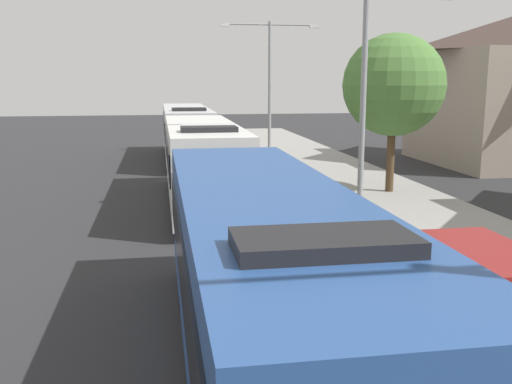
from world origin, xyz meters
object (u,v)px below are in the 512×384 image
at_px(streetlamp_far, 270,72).
at_px(roadside_tree, 394,85).
at_px(streetlamp_mid, 364,74).
at_px(white_suv, 482,300).
at_px(bus_second_in_line, 202,161).
at_px(bus_middle, 186,131).
at_px(bus_lead, 265,276).

distance_m(streetlamp_far, roadside_tree, 14.53).
bearing_deg(streetlamp_mid, white_suv, -98.93).
relative_size(bus_second_in_line, streetlamp_far, 1.31).
xyz_separation_m(white_suv, streetlamp_far, (1.70, 28.04, 4.07)).
relative_size(streetlamp_mid, roadside_tree, 1.19).
bearing_deg(bus_middle, streetlamp_far, 25.07).
distance_m(bus_second_in_line, bus_middle, 12.62).
xyz_separation_m(bus_lead, streetlamp_far, (5.40, 28.10, 3.41)).
relative_size(bus_middle, white_suv, 2.47).
height_order(bus_middle, roadside_tree, roadside_tree).
height_order(bus_middle, streetlamp_mid, streetlamp_mid).
distance_m(bus_lead, roadside_tree, 16.00).
height_order(bus_second_in_line, bus_middle, same).
distance_m(bus_middle, streetlamp_mid, 15.97).
bearing_deg(streetlamp_mid, bus_second_in_line, 158.98).
bearing_deg(white_suv, streetlamp_mid, 81.07).
relative_size(bus_lead, streetlamp_far, 1.34).
height_order(bus_second_in_line, streetlamp_far, streetlamp_far).
distance_m(bus_lead, streetlamp_far, 28.82).
bearing_deg(streetlamp_mid, bus_middle, 110.17).
xyz_separation_m(bus_lead, bus_middle, (0.00, 25.57, 0.00)).
xyz_separation_m(bus_lead, streetlamp_mid, (5.40, 10.88, 3.15)).
bearing_deg(streetlamp_far, bus_lead, -100.87).
height_order(bus_second_in_line, streetlamp_mid, streetlamp_mid).
distance_m(white_suv, streetlamp_mid, 11.60).
bearing_deg(bus_lead, roadside_tree, 60.84).
distance_m(bus_lead, streetlamp_mid, 12.55).
relative_size(white_suv, roadside_tree, 0.76).
relative_size(streetlamp_far, roadside_tree, 1.27).
height_order(bus_lead, streetlamp_mid, streetlamp_mid).
bearing_deg(streetlamp_far, bus_second_in_line, -109.62).
relative_size(bus_lead, bus_second_in_line, 1.02).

